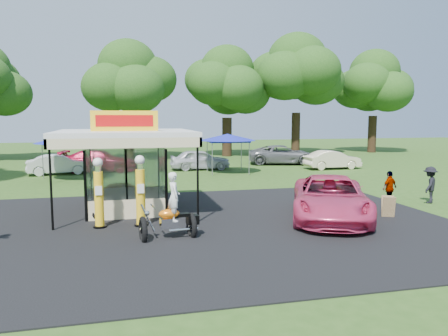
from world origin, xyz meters
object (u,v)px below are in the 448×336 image
at_px(bg_car_b, 99,161).
at_px(tent_east, 227,138).
at_px(kiosk_car, 126,192).
at_px(bg_car_c, 200,160).
at_px(gas_pump_right, 140,193).
at_px(bg_car_e, 332,160).
at_px(bg_car_a, 59,164).
at_px(bg_car_d, 283,155).
at_px(gas_station_kiosk, 126,169).
at_px(gas_pump_left, 99,195).
at_px(pink_sedan, 330,198).
at_px(tent_west, 67,140).
at_px(a_frame_sign, 388,207).
at_px(motorcycle, 172,212).
at_px(spectator_east_b, 390,188).
at_px(spectator_east_a, 430,185).

xyz_separation_m(bg_car_b, tent_east, (8.83, -2.88, 1.72)).
distance_m(kiosk_car, bg_car_c, 12.93).
bearing_deg(bg_car_b, gas_pump_right, -162.34).
distance_m(kiosk_car, bg_car_e, 18.32).
height_order(bg_car_a, bg_car_d, bg_car_d).
bearing_deg(gas_station_kiosk, bg_car_c, 67.71).
bearing_deg(gas_station_kiosk, gas_pump_left, -110.97).
relative_size(gas_station_kiosk, bg_car_c, 1.20).
distance_m(gas_station_kiosk, pink_sedan, 8.30).
bearing_deg(tent_west, kiosk_car, -68.17).
height_order(kiosk_car, tent_east, tent_east).
bearing_deg(tent_west, a_frame_sign, -46.77).
bearing_deg(bg_car_a, gas_pump_right, -172.26).
height_order(gas_pump_right, kiosk_car, gas_pump_right).
bearing_deg(bg_car_c, gas_pump_right, 163.02).
height_order(motorcycle, bg_car_d, motorcycle).
bearing_deg(bg_car_b, gas_station_kiosk, -162.84).
relative_size(bg_car_d, bg_car_e, 1.34).
bearing_deg(bg_car_a, bg_car_b, -79.94).
bearing_deg(bg_car_c, motorcycle, 167.29).
bearing_deg(tent_west, bg_car_c, 18.92).
bearing_deg(spectator_east_b, spectator_east_a, 160.03).
height_order(kiosk_car, bg_car_b, bg_car_b).
xyz_separation_m(motorcycle, spectator_east_a, (12.20, 3.14, -0.03)).
xyz_separation_m(kiosk_car, bg_car_c, (5.67, 11.62, 0.28)).
bearing_deg(tent_west, pink_sedan, -51.69).
relative_size(kiosk_car, bg_car_b, 0.52).
relative_size(gas_pump_left, motorcycle, 1.12).
distance_m(gas_station_kiosk, a_frame_sign, 10.62).
xyz_separation_m(bg_car_a, bg_car_d, (17.43, 2.56, 0.11)).
height_order(gas_station_kiosk, kiosk_car, gas_station_kiosk).
bearing_deg(bg_car_a, kiosk_car, -167.74).
bearing_deg(spectator_east_a, bg_car_c, -102.57).
relative_size(gas_station_kiosk, pink_sedan, 0.90).
bearing_deg(motorcycle, gas_pump_left, 134.22).
bearing_deg(kiosk_car, pink_sedan, -125.48).
height_order(pink_sedan, tent_east, tent_east).
relative_size(gas_pump_left, bg_car_a, 0.60).
bearing_deg(spectator_east_a, gas_pump_right, -34.21).
height_order(a_frame_sign, tent_east, tent_east).
bearing_deg(gas_station_kiosk, gas_pump_right, -80.36).
distance_m(motorcycle, bg_car_e, 21.66).
relative_size(gas_station_kiosk, gas_pump_right, 2.09).
bearing_deg(pink_sedan, gas_pump_left, -160.91).
relative_size(motorcycle, tent_east, 0.57).
bearing_deg(spectator_east_b, a_frame_sign, 34.32).
height_order(gas_pump_right, bg_car_c, gas_pump_right).
bearing_deg(bg_car_c, spectator_east_b, -158.60).
height_order(gas_pump_right, bg_car_a, gas_pump_right).
height_order(motorcycle, kiosk_car, motorcycle).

